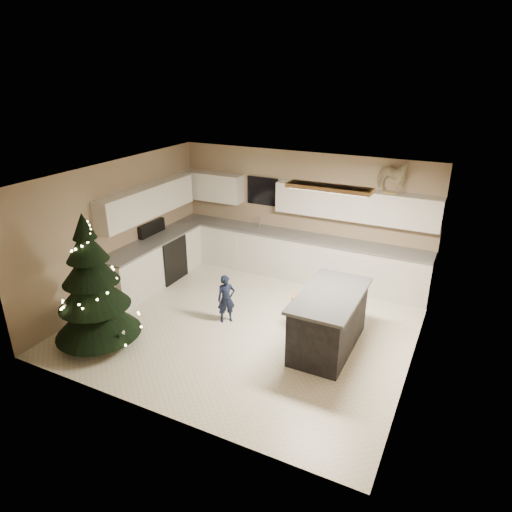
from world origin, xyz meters
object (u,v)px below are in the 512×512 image
island (329,320)px  toddler (226,299)px  christmas_tree (93,293)px  bar_stool (300,305)px  rocking_horse (391,176)px

island → toddler: island is taller
christmas_tree → toddler: bearing=45.8°
bar_stool → christmas_tree: size_ratio=0.27×
rocking_horse → bar_stool: bearing=178.0°
christmas_tree → bar_stool: bearing=34.5°
christmas_tree → rocking_horse: rocking_horse is taller
bar_stool → rocking_horse: size_ratio=0.80×
toddler → island: bearing=-41.9°
christmas_tree → toddler: christmas_tree is taller
bar_stool → christmas_tree: (-2.72, -1.87, 0.45)m
island → rocking_horse: size_ratio=2.26×
toddler → rocking_horse: bearing=5.7°
island → rocking_horse: (0.30, 2.38, 1.83)m
island → christmas_tree: size_ratio=0.77×
bar_stool → christmas_tree: 3.34m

